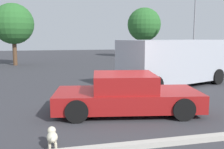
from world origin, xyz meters
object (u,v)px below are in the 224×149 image
object	(u,v)px
sedan_foreground	(126,95)
light_post_far	(195,16)
van_white	(173,61)
pedestrian	(133,61)
dog	(52,136)

from	to	relation	value
sedan_foreground	light_post_far	xyz separation A→B (m)	(11.58, 15.54, 3.79)
van_white	pedestrian	bearing A→B (deg)	-87.82
dog	light_post_far	bearing A→B (deg)	-40.26
van_white	sedan_foreground	bearing A→B (deg)	27.90
sedan_foreground	pedestrian	size ratio (longest dim) A/B	2.86
dog	van_white	bearing A→B (deg)	-46.25
sedan_foreground	dog	size ratio (longest dim) A/B	7.71
sedan_foreground	van_white	world-z (taller)	van_white
dog	light_post_far	distance (m)	22.77
pedestrian	light_post_far	size ratio (longest dim) A/B	0.25
van_white	light_post_far	world-z (taller)	light_post_far
sedan_foreground	light_post_far	distance (m)	19.75
dog	light_post_far	world-z (taller)	light_post_far
sedan_foreground	pedestrian	xyz separation A→B (m)	(2.36, 6.56, 0.39)
sedan_foreground	pedestrian	world-z (taller)	pedestrian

